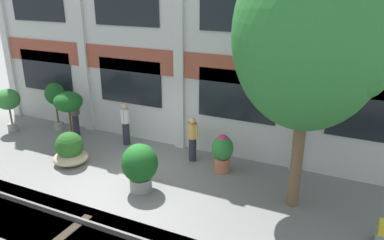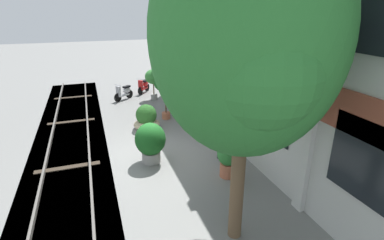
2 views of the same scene
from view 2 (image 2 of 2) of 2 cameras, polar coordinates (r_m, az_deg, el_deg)
The scene contains 15 objects.
ground_plane at distance 11.10m, azimuth -7.29°, elevation -6.89°, with size 80.00×80.00×0.00m, color slate.
apartment_facade at distance 11.08m, azimuth 9.43°, elevation 12.78°, with size 17.22×0.64×7.27m.
rail_tracks at distance 11.05m, azimuth -22.49°, elevation -9.39°, with size 24.86×2.80×0.43m.
broadleaf_tree at distance 5.87m, azimuth 10.30°, elevation 14.39°, with size 3.87×3.68×6.96m.
potted_plant_low_pan at distance 17.43m, azimuth -7.40°, elevation 7.96°, with size 0.94×0.94×1.77m.
potted_plant_glazed_jar at distance 9.56m, azimuth 6.89°, elevation -6.81°, with size 0.69×0.69×1.27m.
potted_plant_fluted_column at distance 10.40m, azimuth -7.92°, elevation -4.00°, with size 1.06×1.06×1.45m.
potted_plant_tall_urn at distance 16.09m, azimuth -2.92°, elevation 7.51°, with size 0.78×0.78×1.99m.
potted_plant_wide_bowl at distance 13.40m, azimuth -8.67°, elevation 0.26°, with size 1.16×1.16×1.12m.
potted_plant_terracotta_small at distance 14.15m, azimuth -5.13°, elevation 6.48°, with size 1.03×1.03×2.10m.
scooter_near_curb at distance 17.92m, azimuth -12.76°, elevation 5.19°, with size 0.88×1.17×0.98m.
scooter_second_parked at distance 19.14m, azimuth -9.11°, elevation 6.45°, with size 1.14×0.92×0.98m.
resident_by_doorway at distance 15.16m, azimuth -2.31°, elevation 4.63°, with size 0.53×0.34×1.66m.
resident_watching_tracks at distance 10.60m, azimuth 5.60°, elevation -3.17°, with size 0.49×0.34×1.57m.
resident_near_plants at distance 13.08m, azimuth 1.11°, elevation 1.84°, with size 0.34×0.52×1.62m.
Camera 2 is at (9.64, -1.88, 5.16)m, focal length 28.00 mm.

